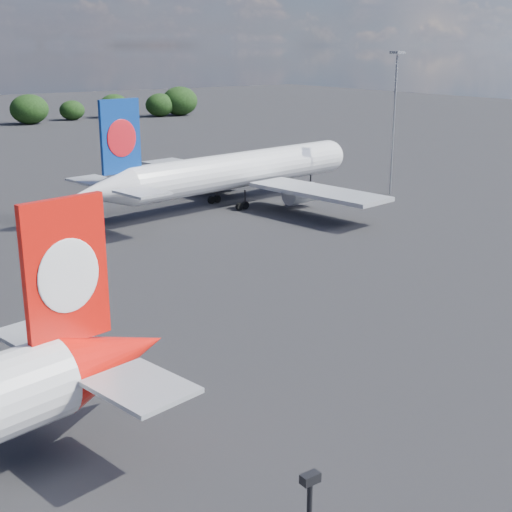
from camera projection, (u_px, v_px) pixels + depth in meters
china_southern_airliner at (232, 172)px, 97.44m from camera, size 47.06×44.89×15.36m
floodlight_mast_near at (395, 102)px, 102.58m from camera, size 1.60×1.60×20.55m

